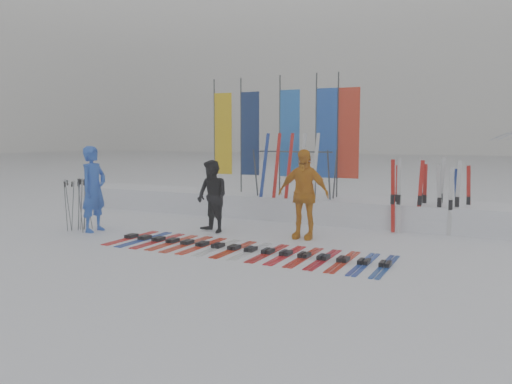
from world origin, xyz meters
The scene contains 10 objects.
ground centered at (0.00, 0.00, 0.00)m, with size 120.00×120.00×0.00m, color white.
snow_bank centered at (0.00, 4.60, 0.30)m, with size 14.00×1.60×0.60m, color white.
person_blue centered at (-3.50, 0.74, 0.97)m, with size 0.71×0.47×1.95m, color blue.
person_black centered at (-1.03, 1.85, 0.82)m, with size 0.80×0.62×1.64m, color black.
person_yellow centered at (1.06, 2.10, 0.95)m, with size 1.11×0.46×1.90m, color orange.
ski_row centered at (0.47, 0.48, 0.04)m, with size 5.54×1.70×0.07m.
pole_cluster centered at (-3.91, 0.77, 0.60)m, with size 0.65×0.93×1.25m.
feather_flags centered at (-0.49, 4.72, 2.24)m, with size 4.24×0.11×3.20m.
ski_rack centered at (0.02, 4.20, 1.38)m, with size 2.04×0.80×1.23m.
upright_skis centered at (3.37, 4.09, 0.79)m, with size 1.67×1.02×1.69m.
Camera 1 is at (4.82, -7.72, 2.12)m, focal length 35.00 mm.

